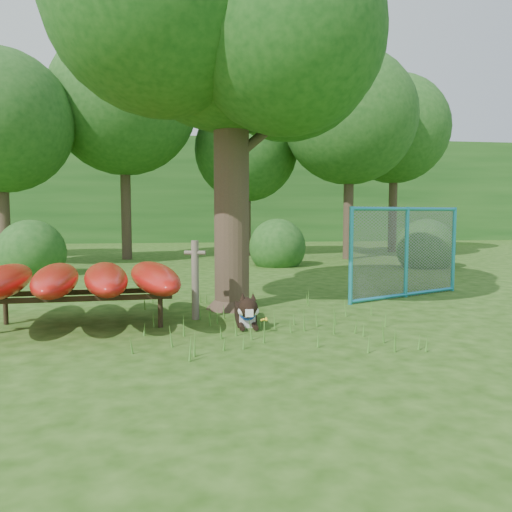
{
  "coord_description": "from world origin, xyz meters",
  "views": [
    {
      "loc": [
        -0.91,
        -6.56,
        1.68
      ],
      "look_at": [
        0.2,
        1.2,
        1.0
      ],
      "focal_mm": 35.0,
      "sensor_mm": 36.0,
      "label": 1
    }
  ],
  "objects": [
    {
      "name": "ground",
      "position": [
        0.0,
        0.0,
        0.0
      ],
      "size": [
        80.0,
        80.0,
        0.0
      ],
      "primitive_type": "plane",
      "color": "#1F440D",
      "rests_on": "ground"
    },
    {
      "name": "oak_tree",
      "position": [
        -0.15,
        2.12,
        5.08
      ],
      "size": [
        5.78,
        5.11,
        7.62
      ],
      "rotation": [
        0.0,
        0.0,
        0.25
      ],
      "color": "#382A1E",
      "rests_on": "ground"
    },
    {
      "name": "wooden_post",
      "position": [
        -0.76,
        1.27,
        0.66
      ],
      "size": [
        0.34,
        0.16,
        1.25
      ],
      "rotation": [
        0.0,
        0.0,
        -0.27
      ],
      "color": "brown",
      "rests_on": "ground"
    },
    {
      "name": "kayak_rack",
      "position": [
        -2.44,
        1.04,
        0.7
      ],
      "size": [
        3.16,
        2.8,
        0.92
      ],
      "rotation": [
        0.0,
        0.0,
        0.04
      ],
      "color": "black",
      "rests_on": "ground"
    },
    {
      "name": "husky_dog",
      "position": [
        -0.01,
        0.76,
        0.19
      ],
      "size": [
        0.32,
        1.22,
        0.54
      ],
      "rotation": [
        0.0,
        0.0,
        -0.03
      ],
      "color": "black",
      "rests_on": "ground"
    },
    {
      "name": "fence_section",
      "position": [
        3.45,
        2.78,
        0.9
      ],
      "size": [
        2.83,
        1.36,
        3.0
      ],
      "rotation": [
        0.0,
        0.0,
        0.43
      ],
      "color": "teal",
      "rests_on": "ground"
    },
    {
      "name": "wildflower_clump",
      "position": [
        0.18,
        0.22,
        0.17
      ],
      "size": [
        0.1,
        0.09,
        0.22
      ],
      "rotation": [
        0.0,
        0.0,
        0.3
      ],
      "color": "#467E29",
      "rests_on": "ground"
    },
    {
      "name": "bg_tree_a",
      "position": [
        -6.5,
        10.0,
        4.48
      ],
      "size": [
        4.4,
        4.4,
        6.7
      ],
      "color": "#382A1E",
      "rests_on": "ground"
    },
    {
      "name": "bg_tree_b",
      "position": [
        -3.0,
        12.0,
        5.61
      ],
      "size": [
        5.2,
        5.2,
        8.22
      ],
      "color": "#382A1E",
      "rests_on": "ground"
    },
    {
      "name": "bg_tree_c",
      "position": [
        1.5,
        13.0,
        4.11
      ],
      "size": [
        4.0,
        4.0,
        6.12
      ],
      "color": "#382A1E",
      "rests_on": "ground"
    },
    {
      "name": "bg_tree_d",
      "position": [
        5.0,
        11.0,
        5.08
      ],
      "size": [
        4.8,
        4.8,
        7.5
      ],
      "color": "#382A1E",
      "rests_on": "ground"
    },
    {
      "name": "bg_tree_e",
      "position": [
        8.0,
        14.0,
        5.23
      ],
      "size": [
        4.6,
        4.6,
        7.55
      ],
      "color": "#382A1E",
      "rests_on": "ground"
    },
    {
      "name": "shrub_left",
      "position": [
        -5.0,
        7.5,
        0.0
      ],
      "size": [
        1.8,
        1.8,
        1.8
      ],
      "primitive_type": "sphere",
      "color": "#1D4C18",
      "rests_on": "ground"
    },
    {
      "name": "shrub_right",
      "position": [
        6.5,
        8.0,
        0.0
      ],
      "size": [
        1.8,
        1.8,
        1.8
      ],
      "primitive_type": "sphere",
      "color": "#1D4C18",
      "rests_on": "ground"
    },
    {
      "name": "shrub_mid",
      "position": [
        2.0,
        9.0,
        0.0
      ],
      "size": [
        1.8,
        1.8,
        1.8
      ],
      "primitive_type": "sphere",
      "color": "#1D4C18",
      "rests_on": "ground"
    },
    {
      "name": "wooded_hillside",
      "position": [
        0.0,
        28.0,
        3.0
      ],
      "size": [
        80.0,
        12.0,
        6.0
      ],
      "primitive_type": "cube",
      "color": "#1D4C18",
      "rests_on": "ground"
    }
  ]
}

